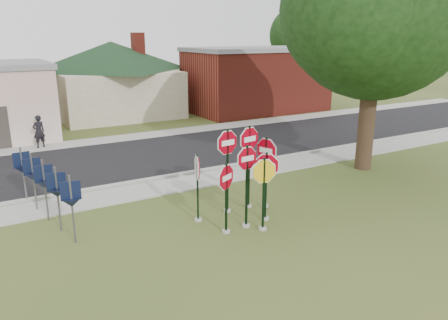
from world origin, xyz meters
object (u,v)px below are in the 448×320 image
oak_tree (377,4)px  pedestrian (39,131)px  stop_sign_center (247,176)px  stop_sign_left (226,190)px  stop_sign_yellow (264,185)px

oak_tree → pedestrian: bearing=137.3°
oak_tree → pedestrian: 17.01m
stop_sign_center → stop_sign_left: (-0.74, -0.05, -0.28)m
stop_sign_left → stop_sign_center: bearing=3.8°
stop_sign_yellow → pedestrian: 14.44m
oak_tree → pedestrian: oak_tree is taller
stop_sign_yellow → oak_tree: size_ratio=0.21×
stop_sign_yellow → pedestrian: size_ratio=1.40×
stop_sign_center → oak_tree: 9.67m
stop_sign_center → stop_sign_left: 0.79m
oak_tree → pedestrian: size_ratio=6.70×
stop_sign_left → oak_tree: size_ratio=0.20×
stop_sign_center → stop_sign_yellow: (0.31, -0.43, -0.22)m
stop_sign_left → stop_sign_yellow: bearing=-19.9°
stop_sign_left → pedestrian: bearing=103.6°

